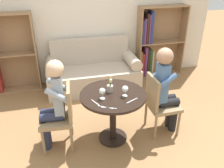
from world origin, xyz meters
TOP-DOWN VIEW (x-y plane):
  - ground_plane at (0.00, 0.00)m, footprint 16.00×16.00m
  - back_wall at (0.00, 2.03)m, footprint 5.20×0.05m
  - round_table at (0.00, 0.00)m, footprint 0.86×0.86m
  - couch at (0.00, 1.61)m, footprint 1.75×0.80m
  - bookshelf_left at (-1.66, 1.88)m, footprint 0.99×0.28m
  - bookshelf_right at (1.36, 1.88)m, footprint 0.99×0.28m
  - chair_left at (-0.68, 0.05)m, footprint 0.45×0.45m
  - chair_right at (0.68, 0.02)m, footprint 0.43×0.43m
  - person_left at (-0.76, 0.07)m, footprint 0.44×0.36m
  - person_right at (0.76, 0.02)m, footprint 0.42×0.35m
  - wine_glass_left at (-0.16, -0.08)m, footprint 0.08×0.08m
  - wine_glass_right at (0.14, -0.08)m, footprint 0.08×0.08m
  - flower_vase at (-0.02, 0.07)m, footprint 0.09×0.09m
  - knife_left_setting at (-0.25, -0.16)m, footprint 0.09×0.18m
  - fork_left_setting at (-0.16, -0.28)m, footprint 0.16×0.12m
  - knife_right_setting at (-0.13, -0.30)m, footprint 0.18×0.09m
  - fork_right_setting at (0.19, -0.21)m, footprint 0.18×0.09m

SIDE VIEW (x-z plane):
  - ground_plane at x=0.00m, z-range 0.00..0.00m
  - couch at x=0.00m, z-range -0.15..0.77m
  - chair_left at x=-0.68m, z-range 0.04..0.94m
  - chair_right at x=0.68m, z-range 0.04..0.94m
  - round_table at x=0.00m, z-range 0.21..0.94m
  - person_left at x=-0.76m, z-range 0.05..1.30m
  - bookshelf_right at x=1.36m, z-range -0.05..1.42m
  - person_right at x=0.76m, z-range 0.06..1.35m
  - bookshelf_left at x=-1.66m, z-range -0.03..1.44m
  - knife_left_setting at x=-0.25m, z-range 0.74..0.74m
  - fork_left_setting at x=-0.16m, z-range 0.74..0.74m
  - knife_right_setting at x=-0.13m, z-range 0.74..0.74m
  - fork_right_setting at x=0.19m, z-range 0.74..0.74m
  - flower_vase at x=-0.02m, z-range 0.70..0.94m
  - wine_glass_right at x=0.14m, z-range 0.76..0.91m
  - wine_glass_left at x=-0.16m, z-range 0.77..0.92m
  - back_wall at x=0.00m, z-range 0.00..2.70m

